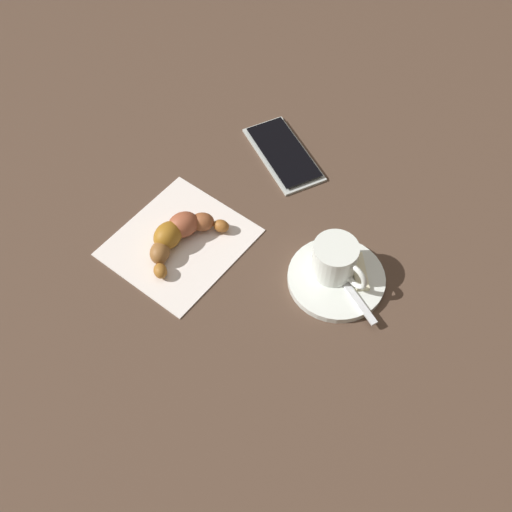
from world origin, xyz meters
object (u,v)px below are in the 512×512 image
at_px(espresso_cup, 336,259).
at_px(cell_phone, 283,153).
at_px(napkin, 179,242).
at_px(teaspoon, 336,270).
at_px(sugar_packet, 359,271).
at_px(saucer, 336,279).
at_px(croissant, 178,233).

bearing_deg(espresso_cup, cell_phone, -36.98).
bearing_deg(cell_phone, napkin, 85.68).
height_order(teaspoon, sugar_packet, teaspoon).
xyz_separation_m(saucer, sugar_packet, (-0.02, -0.02, 0.01)).
bearing_deg(espresso_cup, napkin, 23.51).
distance_m(saucer, sugar_packet, 0.03).
height_order(saucer, sugar_packet, sugar_packet).
distance_m(napkin, cell_phone, 0.23).
xyz_separation_m(saucer, napkin, (0.21, 0.08, -0.00)).
xyz_separation_m(teaspoon, sugar_packet, (-0.03, -0.02, 0.00)).
relative_size(teaspoon, napkin, 0.72).
distance_m(saucer, espresso_cup, 0.03).
distance_m(teaspoon, cell_phone, 0.23).
height_order(croissant, cell_phone, croissant).
bearing_deg(napkin, espresso_cup, -156.49).
bearing_deg(cell_phone, sugar_packet, 150.43).
xyz_separation_m(napkin, cell_phone, (-0.02, -0.23, 0.00)).
bearing_deg(sugar_packet, teaspoon, 82.17).
relative_size(napkin, croissant, 1.36).
bearing_deg(napkin, croissant, -64.90).
bearing_deg(sugar_packet, cell_phone, 18.63).
relative_size(saucer, cell_phone, 0.78).
height_order(saucer, espresso_cup, espresso_cup).
height_order(saucer, teaspoon, teaspoon).
bearing_deg(teaspoon, espresso_cup, -0.53).
bearing_deg(sugar_packet, espresso_cup, 78.54).
relative_size(teaspoon, croissant, 0.98).
bearing_deg(croissant, sugar_packet, -155.94).
xyz_separation_m(espresso_cup, teaspoon, (-0.00, 0.00, -0.02)).
height_order(sugar_packet, croissant, croissant).
height_order(espresso_cup, teaspoon, espresso_cup).
bearing_deg(teaspoon, sugar_packet, -146.03).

